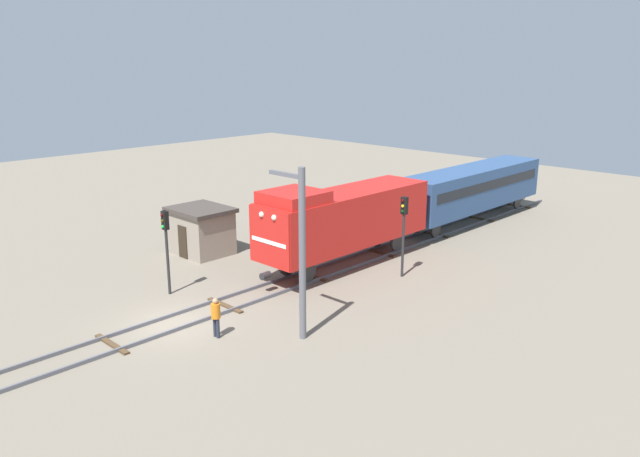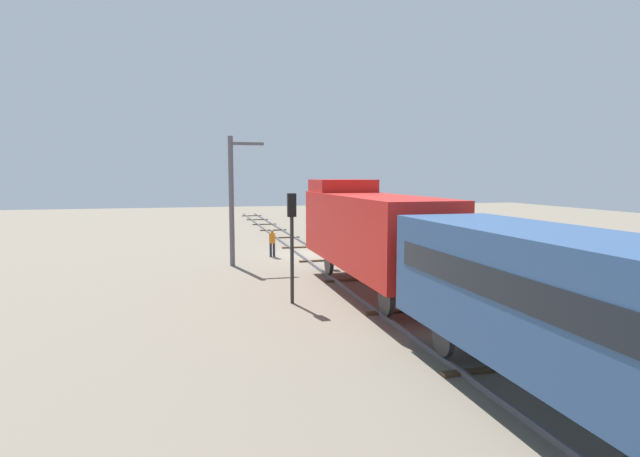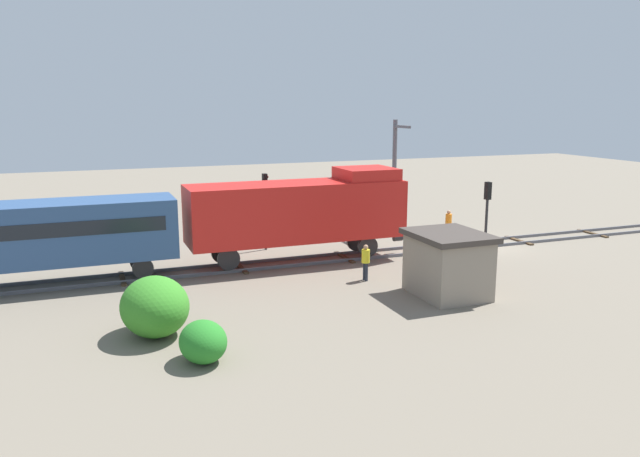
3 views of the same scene
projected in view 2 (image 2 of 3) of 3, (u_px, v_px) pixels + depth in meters
name	position (u px, v px, depth m)	size (l,w,h in m)	color
ground_plane	(308.00, 254.00, 31.64)	(101.60, 101.60, 0.00)	#756B5B
railway_track	(308.00, 253.00, 31.63)	(2.40, 67.74, 0.16)	#595960
locomotive	(368.00, 228.00, 20.82)	(2.90, 11.60, 4.60)	red
traffic_signal_near	(367.00, 210.00, 30.28)	(0.32, 0.34, 4.15)	#262628
traffic_signal_mid	(292.00, 227.00, 19.12)	(0.32, 0.34, 4.28)	#262628
worker_near_track	(272.00, 241.00, 30.40)	(0.38, 0.38, 1.70)	#262B38
worker_by_signal	(438.00, 259.00, 23.68)	(0.38, 0.38, 1.70)	#262B38
catenary_mast	(233.00, 197.00, 27.16)	(1.94, 0.28, 7.07)	#595960
relay_hut	(474.00, 242.00, 26.67)	(3.50, 2.90, 2.74)	gray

